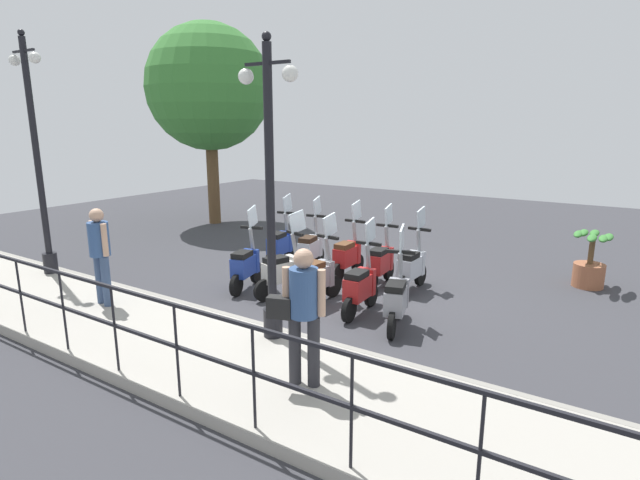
# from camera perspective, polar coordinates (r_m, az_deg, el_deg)

# --- Properties ---
(ground_plane) EXTENTS (28.00, 28.00, 0.00)m
(ground_plane) POSITION_cam_1_polar(r_m,az_deg,el_deg) (9.24, 1.94, -6.07)
(ground_plane) COLOR #38383D
(promenade_walkway) EXTENTS (2.20, 20.00, 0.15)m
(promenade_walkway) POSITION_cam_1_polar(r_m,az_deg,el_deg) (6.90, -12.04, -12.60)
(promenade_walkway) COLOR #A39E93
(promenade_walkway) RESTS_ON ground_plane
(fence_railing) EXTENTS (0.04, 16.03, 1.07)m
(fence_railing) POSITION_cam_1_polar(r_m,az_deg,el_deg) (5.96, -19.59, -8.84)
(fence_railing) COLOR black
(fence_railing) RESTS_ON promenade_walkway
(lamp_post_near) EXTENTS (0.26, 0.90, 3.99)m
(lamp_post_near) POSITION_cam_1_polar(r_m,az_deg,el_deg) (6.61, -5.68, 3.21)
(lamp_post_near) COLOR black
(lamp_post_near) RESTS_ON promenade_walkway
(lamp_post_far) EXTENTS (0.26, 0.90, 4.54)m
(lamp_post_far) POSITION_cam_1_polar(r_m,az_deg,el_deg) (10.96, -29.48, 6.93)
(lamp_post_far) COLOR black
(lamp_post_far) RESTS_ON promenade_walkway
(pedestrian_with_bag) EXTENTS (0.44, 0.62, 1.59)m
(pedestrian_with_bag) POSITION_cam_1_polar(r_m,az_deg,el_deg) (5.52, -2.08, -7.65)
(pedestrian_with_bag) COLOR #28282D
(pedestrian_with_bag) RESTS_ON promenade_walkway
(pedestrian_distant) EXTENTS (0.36, 0.49, 1.59)m
(pedestrian_distant) POSITION_cam_1_polar(r_m,az_deg,el_deg) (8.73, -23.86, -0.96)
(pedestrian_distant) COLOR #384C70
(pedestrian_distant) RESTS_ON promenade_walkway
(tree_large) EXTENTS (3.69, 3.69, 5.93)m
(tree_large) POSITION_cam_1_polar(r_m,az_deg,el_deg) (15.78, -12.60, 16.59)
(tree_large) COLOR brown
(tree_large) RESTS_ON ground_plane
(potted_palm) EXTENTS (1.06, 0.66, 1.05)m
(potted_palm) POSITION_cam_1_polar(r_m,az_deg,el_deg) (10.75, 28.45, -2.44)
(potted_palm) COLOR #9E5B3D
(potted_palm) RESTS_ON ground_plane
(scooter_near_0) EXTENTS (1.21, 0.53, 1.54)m
(scooter_near_0) POSITION_cam_1_polar(r_m,az_deg,el_deg) (7.64, 8.75, -6.56)
(scooter_near_0) COLOR black
(scooter_near_0) RESTS_ON ground_plane
(scooter_near_1) EXTENTS (1.23, 0.44, 1.54)m
(scooter_near_1) POSITION_cam_1_polar(r_m,az_deg,el_deg) (8.13, 4.66, -5.23)
(scooter_near_1) COLOR black
(scooter_near_1) RESTS_ON ground_plane
(scooter_near_2) EXTENTS (1.23, 0.44, 1.54)m
(scooter_near_2) POSITION_cam_1_polar(r_m,az_deg,el_deg) (8.58, -0.25, -4.19)
(scooter_near_2) COLOR black
(scooter_near_2) RESTS_ON ground_plane
(scooter_near_3) EXTENTS (1.20, 0.55, 1.54)m
(scooter_near_3) POSITION_cam_1_polar(r_m,az_deg,el_deg) (8.93, -4.27, -3.52)
(scooter_near_3) COLOR black
(scooter_near_3) RESTS_ON ground_plane
(scooter_near_4) EXTENTS (1.21, 0.52, 1.54)m
(scooter_near_4) POSITION_cam_1_polar(r_m,az_deg,el_deg) (9.40, -8.46, -2.78)
(scooter_near_4) COLOR black
(scooter_near_4) RESTS_ON ground_plane
(scooter_far_0) EXTENTS (1.23, 0.44, 1.54)m
(scooter_far_0) POSITION_cam_1_polar(r_m,az_deg,el_deg) (9.35, 10.45, -2.94)
(scooter_far_0) COLOR black
(scooter_far_0) RESTS_ON ground_plane
(scooter_far_1) EXTENTS (1.23, 0.44, 1.54)m
(scooter_far_1) POSITION_cam_1_polar(r_m,az_deg,el_deg) (9.57, 6.98, -2.44)
(scooter_far_1) COLOR black
(scooter_far_1) RESTS_ON ground_plane
(scooter_far_2) EXTENTS (1.23, 0.44, 1.54)m
(scooter_far_2) POSITION_cam_1_polar(r_m,az_deg,el_deg) (9.97, 3.20, -1.73)
(scooter_far_2) COLOR black
(scooter_far_2) RESTS_ON ground_plane
(scooter_far_3) EXTENTS (1.23, 0.47, 1.54)m
(scooter_far_3) POSITION_cam_1_polar(r_m,az_deg,el_deg) (10.49, -1.05, -0.96)
(scooter_far_3) COLOR black
(scooter_far_3) RESTS_ON ground_plane
(scooter_far_4) EXTENTS (1.23, 0.44, 1.54)m
(scooter_far_4) POSITION_cam_1_polar(r_m,az_deg,el_deg) (10.89, -4.53, -0.46)
(scooter_far_4) COLOR black
(scooter_far_4) RESTS_ON ground_plane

